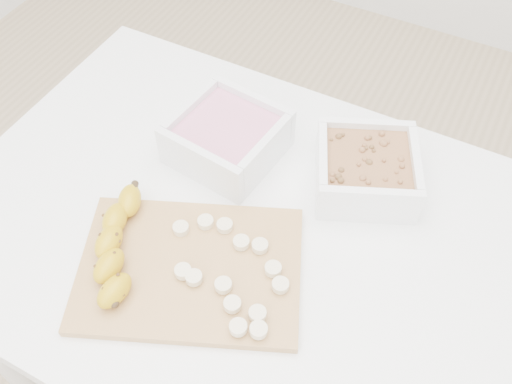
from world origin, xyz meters
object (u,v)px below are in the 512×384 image
at_px(bowl_granola, 366,169).
at_px(banana, 117,246).
at_px(bowl_yogurt, 227,137).
at_px(table, 248,259).
at_px(cutting_board, 190,269).

bearing_deg(bowl_granola, banana, -131.99).
xyz_separation_m(bowl_yogurt, bowl_granola, (0.24, 0.04, -0.00)).
distance_m(table, cutting_board, 0.16).
relative_size(table, cutting_board, 2.98).
bearing_deg(bowl_granola, bowl_yogurt, -169.74).
height_order(bowl_yogurt, bowl_granola, bowl_yogurt).
xyz_separation_m(bowl_yogurt, cutting_board, (0.07, -0.24, -0.03)).
distance_m(bowl_granola, cutting_board, 0.33).
xyz_separation_m(table, cutting_board, (-0.04, -0.11, 0.10)).
bearing_deg(bowl_yogurt, cutting_board, -74.13).
bearing_deg(table, cutting_board, -109.47).
bearing_deg(bowl_yogurt, table, -50.03).
distance_m(bowl_yogurt, banana, 0.27).
relative_size(bowl_yogurt, bowl_granola, 0.89).
bearing_deg(cutting_board, banana, -165.13).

